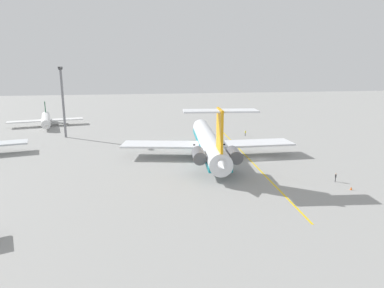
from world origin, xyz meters
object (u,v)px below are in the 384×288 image
at_px(airliner_mid_right, 46,120).
at_px(ground_crew_near_tail, 336,176).
at_px(main_jetliner, 209,142).
at_px(light_mast, 63,99).
at_px(safety_cone_nose, 351,188).
at_px(ground_crew_near_nose, 245,132).

relative_size(airliner_mid_right, ground_crew_near_tail, 15.80).
bearing_deg(main_jetliner, ground_crew_near_tail, -130.80).
bearing_deg(main_jetliner, light_mast, 56.72).
bearing_deg(light_mast, ground_crew_near_tail, -132.20).
height_order(airliner_mid_right, light_mast, light_mast).
distance_m(main_jetliner, light_mast, 49.68).
distance_m(airliner_mid_right, ground_crew_near_tail, 100.97).
bearing_deg(ground_crew_near_tail, light_mast, 178.98).
bearing_deg(main_jetliner, safety_cone_nose, -135.91).
height_order(ground_crew_near_tail, light_mast, light_mast).
distance_m(safety_cone_nose, light_mast, 81.79).
height_order(ground_crew_near_tail, safety_cone_nose, ground_crew_near_tail).
height_order(ground_crew_near_nose, light_mast, light_mast).
relative_size(ground_crew_near_nose, light_mast, 0.08).
bearing_deg(ground_crew_near_nose, safety_cone_nose, 58.93).
distance_m(airliner_mid_right, light_mast, 26.40).
bearing_deg(ground_crew_near_nose, ground_crew_near_tail, 58.96).
xyz_separation_m(main_jetliner, airliner_mid_right, (53.39, 48.46, -1.43)).
distance_m(airliner_mid_right, safety_cone_nose, 104.49).
bearing_deg(main_jetliner, ground_crew_near_nose, -29.35).
bearing_deg(ground_crew_near_tail, airliner_mid_right, 173.65).
bearing_deg(airliner_mid_right, ground_crew_near_tail, 29.99).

